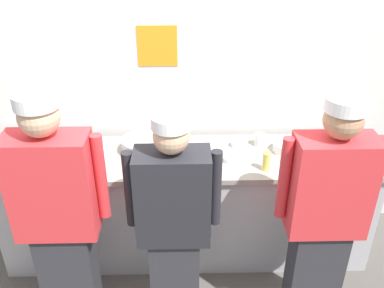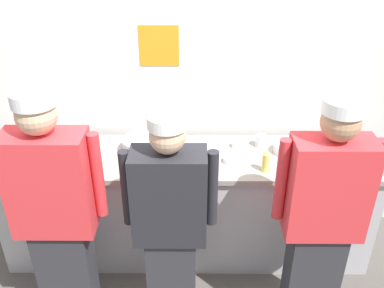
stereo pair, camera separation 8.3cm
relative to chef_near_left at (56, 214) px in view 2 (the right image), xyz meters
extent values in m
plane|color=#514C47|center=(0.80, 0.37, -0.94)|extent=(9.00, 9.00, 0.00)
cube|color=silver|center=(0.80, 1.21, 0.55)|extent=(4.65, 0.10, 2.98)
cube|color=orange|center=(0.58, 1.15, 0.73)|extent=(0.31, 0.01, 0.32)
cube|color=#B2B2B7|center=(0.80, 0.73, -0.50)|extent=(2.90, 0.63, 0.89)
cube|color=gray|center=(0.80, 0.73, -0.03)|extent=(2.96, 0.69, 0.04)
cube|color=#2D2D33|center=(0.00, 0.00, -0.52)|extent=(0.35, 0.20, 0.84)
cube|color=red|center=(0.00, 0.00, 0.23)|extent=(0.49, 0.24, 0.66)
cylinder|color=red|center=(-0.28, 0.04, 0.26)|extent=(0.07, 0.07, 0.56)
cylinder|color=red|center=(0.28, 0.04, 0.26)|extent=(0.07, 0.07, 0.56)
sphere|color=tan|center=(0.00, 0.00, 0.68)|extent=(0.23, 0.23, 0.23)
cylinder|color=white|center=(0.00, 0.00, 0.77)|extent=(0.24, 0.24, 0.08)
cube|color=#2D2D33|center=(0.70, 0.00, -0.56)|extent=(0.32, 0.20, 0.77)
cube|color=#232328|center=(0.70, 0.00, 0.14)|extent=(0.45, 0.24, 0.61)
cylinder|color=#232328|center=(0.44, 0.04, 0.17)|extent=(0.07, 0.07, 0.52)
cylinder|color=#232328|center=(0.96, 0.04, 0.17)|extent=(0.07, 0.07, 0.52)
sphere|color=tan|center=(0.70, 0.00, 0.55)|extent=(0.21, 0.21, 0.21)
cylinder|color=white|center=(0.70, 0.00, 0.64)|extent=(0.22, 0.22, 0.07)
cube|color=#2D2D33|center=(1.65, 0.00, -0.53)|extent=(0.34, 0.20, 0.82)
cube|color=red|center=(1.65, 0.00, 0.20)|extent=(0.48, 0.24, 0.65)
cylinder|color=red|center=(1.37, 0.04, 0.23)|extent=(0.07, 0.07, 0.55)
cylinder|color=red|center=(1.92, 0.04, 0.23)|extent=(0.07, 0.07, 0.55)
sphere|color=tan|center=(1.65, 0.00, 0.64)|extent=(0.22, 0.22, 0.22)
cylinder|color=white|center=(1.65, 0.00, 0.73)|extent=(0.23, 0.23, 0.08)
cylinder|color=white|center=(1.57, 0.79, -0.01)|extent=(0.20, 0.20, 0.01)
cylinder|color=white|center=(1.57, 0.79, 0.01)|extent=(0.20, 0.20, 0.01)
cylinder|color=white|center=(1.57, 0.79, 0.02)|extent=(0.20, 0.20, 0.01)
cylinder|color=white|center=(1.57, 0.79, 0.03)|extent=(0.20, 0.20, 0.01)
cylinder|color=white|center=(1.57, 0.79, 0.04)|extent=(0.20, 0.20, 0.01)
cylinder|color=white|center=(1.57, 0.79, 0.05)|extent=(0.20, 0.20, 0.01)
cylinder|color=white|center=(0.81, 0.76, -0.01)|extent=(0.24, 0.24, 0.01)
cylinder|color=white|center=(0.81, 0.76, 0.01)|extent=(0.24, 0.24, 0.01)
cylinder|color=white|center=(0.81, 0.76, 0.02)|extent=(0.24, 0.24, 0.01)
cylinder|color=white|center=(0.81, 0.76, 0.03)|extent=(0.24, 0.24, 0.01)
cylinder|color=white|center=(0.81, 0.76, 0.04)|extent=(0.24, 0.24, 0.01)
cylinder|color=#B7BABF|center=(0.46, 0.81, 0.04)|extent=(0.34, 0.34, 0.11)
cube|color=#B7BABF|center=(-0.08, 0.74, 0.00)|extent=(0.54, 0.39, 0.02)
cylinder|color=#56A333|center=(-0.46, 0.55, 0.07)|extent=(0.06, 0.06, 0.16)
cone|color=#56A333|center=(-0.46, 0.55, 0.17)|extent=(0.05, 0.05, 0.04)
cylinder|color=#56A333|center=(2.02, 0.56, 0.07)|extent=(0.06, 0.06, 0.17)
cone|color=#56A333|center=(2.02, 0.56, 0.18)|extent=(0.05, 0.05, 0.04)
cylinder|color=#E5E066|center=(1.37, 0.52, 0.06)|extent=(0.06, 0.06, 0.14)
cone|color=#E5E066|center=(1.37, 0.52, 0.15)|extent=(0.05, 0.05, 0.04)
cylinder|color=white|center=(1.95, 0.73, 0.01)|extent=(0.09, 0.09, 0.05)
cylinder|color=red|center=(1.95, 0.73, 0.03)|extent=(0.07, 0.07, 0.01)
cylinder|color=white|center=(1.19, 0.88, 0.01)|extent=(0.08, 0.08, 0.04)
cylinder|color=gold|center=(1.19, 0.88, 0.02)|extent=(0.07, 0.07, 0.01)
cylinder|color=white|center=(1.12, 0.65, 0.01)|extent=(0.10, 0.10, 0.04)
cylinder|color=#5B932D|center=(1.12, 0.65, 0.02)|extent=(0.08, 0.08, 0.01)
cylinder|color=white|center=(1.39, 0.89, 0.04)|extent=(0.09, 0.09, 0.10)
camera|label=1|loc=(0.77, -2.02, 1.63)|focal=38.86mm
camera|label=2|loc=(0.85, -2.02, 1.63)|focal=38.86mm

